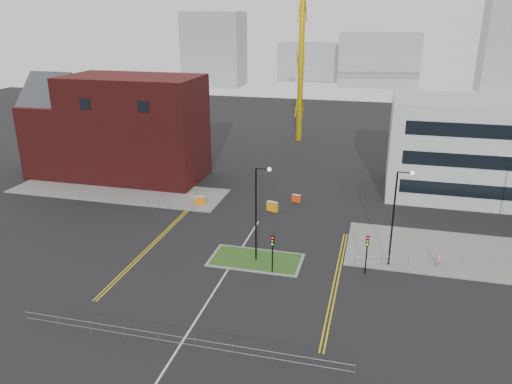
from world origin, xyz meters
TOP-DOWN VIEW (x-y plane):
  - ground at (0.00, 0.00)m, footprint 200.00×200.00m
  - pavement_left at (-20.00, 22.00)m, footprint 28.00×8.00m
  - pavement_right at (22.00, 14.00)m, footprint 24.00×10.00m
  - island_kerb at (2.00, 8.00)m, footprint 8.60×4.60m
  - grass_island at (2.00, 8.00)m, footprint 8.00×4.00m
  - brick_building at (-22.97, 28.00)m, footprint 24.20×10.07m
  - office_block at (26.01, 31.97)m, footprint 25.00×12.20m
  - streetlamp_island at (2.22, 8.00)m, footprint 1.46×0.36m
  - streetlamp_right_near at (14.22, 10.00)m, footprint 1.46×0.36m
  - traffic_light_island at (4.00, 5.98)m, footprint 0.28×0.33m
  - traffic_light_right at (12.00, 7.98)m, footprint 0.28×0.33m
  - railing_front at (0.00, -6.00)m, footprint 24.05×0.05m
  - railing_left at (-11.00, 18.00)m, footprint 6.05×0.05m
  - railing_right at (20.50, 11.50)m, footprint 19.05×5.05m
  - centre_line at (0.00, 2.00)m, footprint 0.15×30.00m
  - yellow_left_a at (-9.00, 10.00)m, footprint 0.12×24.00m
  - yellow_left_b at (-8.70, 10.00)m, footprint 0.12×24.00m
  - yellow_right_a at (9.50, 6.00)m, footprint 0.12×20.00m
  - yellow_right_b at (9.80, 6.00)m, footprint 0.12×20.00m
  - skyline_a at (-40.00, 120.00)m, footprint 18.00×12.00m
  - skyline_b at (10.00, 130.00)m, footprint 24.00×12.00m
  - skyline_c at (45.00, 125.00)m, footprint 14.00×12.00m
  - skyline_d at (-8.00, 140.00)m, footprint 30.00×12.00m
  - pedestrian at (18.36, 10.83)m, footprint 0.66×0.54m
  - barrier_left at (-8.00, 19.97)m, footprint 1.41×0.80m
  - barrier_mid at (3.00, 24.00)m, footprint 1.15×0.57m
  - barrier_right at (0.81, 20.40)m, footprint 1.42×0.89m

SIDE VIEW (x-z plane):
  - ground at x=0.00m, z-range 0.00..0.00m
  - centre_line at x=0.00m, z-range 0.00..0.01m
  - yellow_left_a at x=-9.00m, z-range 0.00..0.01m
  - yellow_left_b at x=-8.70m, z-range 0.00..0.01m
  - yellow_right_a at x=9.50m, z-range 0.00..0.01m
  - yellow_right_b at x=9.80m, z-range 0.00..0.01m
  - island_kerb at x=2.00m, z-range 0.00..0.08m
  - pavement_left at x=-20.00m, z-range 0.00..0.12m
  - pavement_right at x=22.00m, z-range 0.00..0.12m
  - grass_island at x=2.00m, z-range 0.00..0.12m
  - barrier_mid at x=3.00m, z-range 0.04..0.96m
  - barrier_left at x=-8.00m, z-range 0.05..1.18m
  - barrier_right at x=0.81m, z-range 0.05..1.18m
  - railing_left at x=-11.00m, z-range 0.19..1.29m
  - pedestrian at x=18.36m, z-range 0.00..1.55m
  - railing_right at x=20.50m, z-range 0.23..1.33m
  - railing_front at x=0.00m, z-range 0.23..1.33m
  - traffic_light_island at x=4.00m, z-range 0.74..4.39m
  - traffic_light_right at x=12.00m, z-range 0.74..4.39m
  - streetlamp_island at x=2.22m, z-range 0.82..10.00m
  - streetlamp_right_near at x=14.22m, z-range 0.82..10.00m
  - skyline_d at x=-8.00m, z-range 0.00..12.00m
  - office_block at x=26.01m, z-range 0.00..12.00m
  - brick_building at x=-22.97m, z-range -0.27..13.97m
  - skyline_b at x=10.00m, z-range 0.00..16.00m
  - skyline_a at x=-40.00m, z-range 0.00..22.00m
  - skyline_c at x=45.00m, z-range 0.00..28.00m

